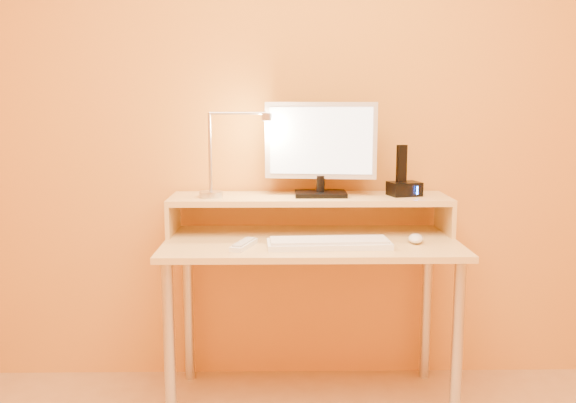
{
  "coord_description": "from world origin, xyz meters",
  "views": [
    {
      "loc": [
        -0.13,
        -1.3,
        1.28
      ],
      "look_at": [
        -0.1,
        1.13,
        0.89
      ],
      "focal_mm": 38.47,
      "sensor_mm": 36.0,
      "label": 1
    }
  ],
  "objects_px": {
    "keyboard": "(329,244)",
    "mouse": "(416,238)",
    "lamp_base": "(211,194)",
    "phone_dock": "(404,189)",
    "monitor_panel": "(321,141)",
    "remote_control": "(244,245)"
  },
  "relations": [
    {
      "from": "lamp_base",
      "to": "phone_dock",
      "type": "distance_m",
      "value": 0.83
    },
    {
      "from": "keyboard",
      "to": "remote_control",
      "type": "relative_size",
      "value": 2.59
    },
    {
      "from": "monitor_panel",
      "to": "phone_dock",
      "type": "distance_m",
      "value": 0.42
    },
    {
      "from": "lamp_base",
      "to": "phone_dock",
      "type": "bearing_deg",
      "value": 2.06
    },
    {
      "from": "keyboard",
      "to": "mouse",
      "type": "height_order",
      "value": "mouse"
    },
    {
      "from": "lamp_base",
      "to": "phone_dock",
      "type": "height_order",
      "value": "phone_dock"
    },
    {
      "from": "phone_dock",
      "to": "keyboard",
      "type": "distance_m",
      "value": 0.48
    },
    {
      "from": "lamp_base",
      "to": "keyboard",
      "type": "distance_m",
      "value": 0.57
    },
    {
      "from": "monitor_panel",
      "to": "lamp_base",
      "type": "bearing_deg",
      "value": -168.4
    },
    {
      "from": "lamp_base",
      "to": "mouse",
      "type": "distance_m",
      "value": 0.88
    },
    {
      "from": "phone_dock",
      "to": "lamp_base",
      "type": "bearing_deg",
      "value": 166.13
    },
    {
      "from": "lamp_base",
      "to": "mouse",
      "type": "relative_size",
      "value": 0.95
    },
    {
      "from": "monitor_panel",
      "to": "keyboard",
      "type": "height_order",
      "value": "monitor_panel"
    },
    {
      "from": "remote_control",
      "to": "lamp_base",
      "type": "bearing_deg",
      "value": 139.34
    },
    {
      "from": "mouse",
      "to": "keyboard",
      "type": "bearing_deg",
      "value": -156.76
    },
    {
      "from": "lamp_base",
      "to": "phone_dock",
      "type": "relative_size",
      "value": 0.77
    },
    {
      "from": "monitor_panel",
      "to": "remote_control",
      "type": "height_order",
      "value": "monitor_panel"
    },
    {
      "from": "lamp_base",
      "to": "mouse",
      "type": "height_order",
      "value": "lamp_base"
    },
    {
      "from": "monitor_panel",
      "to": "lamp_base",
      "type": "relative_size",
      "value": 4.78
    },
    {
      "from": "phone_dock",
      "to": "mouse",
      "type": "xyz_separation_m",
      "value": [
        0.01,
        -0.21,
        -0.17
      ]
    },
    {
      "from": "lamp_base",
      "to": "monitor_panel",
      "type": "bearing_deg",
      "value": 4.86
    },
    {
      "from": "monitor_panel",
      "to": "lamp_base",
      "type": "xyz_separation_m",
      "value": [
        -0.47,
        -0.04,
        -0.23
      ]
    }
  ]
}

